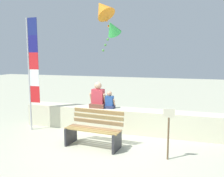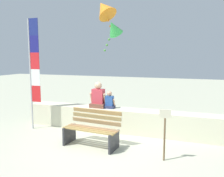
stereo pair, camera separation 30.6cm
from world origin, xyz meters
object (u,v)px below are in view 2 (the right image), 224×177
flag_banner (33,67)px  kite_green (113,28)px  park_bench (92,130)px  person_child (110,102)px  sign_post (165,130)px  kite_orange (104,9)px  person_adult (98,97)px

flag_banner → kite_green: kite_green is taller
park_bench → flag_banner: flag_banner is taller
park_bench → kite_green: bearing=96.3°
flag_banner → kite_green: size_ratio=3.10×
person_child → sign_post: bearing=-40.7°
person_child → park_bench: bearing=-88.5°
park_bench → kite_green: size_ratio=1.33×
kite_green → flag_banner: bearing=-140.9°
park_bench → kite_orange: kite_orange is taller
flag_banner → kite_orange: size_ratio=2.84×
kite_orange → kite_green: bearing=-17.1°
flag_banner → sign_post: flag_banner is taller
person_child → kite_orange: 3.17m
person_adult → person_child: person_adult is taller
kite_green → person_adult: bearing=-99.0°
park_bench → person_child: (-0.04, 1.34, 0.48)m
person_adult → kite_orange: (-0.22, 1.07, 2.82)m
kite_orange → kite_green: size_ratio=1.09×
person_child → sign_post: size_ratio=0.46×
person_adult → flag_banner: size_ratio=0.24×
flag_banner → kite_orange: kite_orange is taller
park_bench → kite_orange: 4.22m
person_adult → person_child: (0.37, 0.00, -0.10)m
person_child → kite_orange: size_ratio=0.44×
park_bench → sign_post: sign_post is taller
kite_orange → sign_post: 4.79m
person_child → kite_green: bearing=102.7°
park_bench → person_child: bearing=91.5°
person_child → kite_orange: (-0.59, 1.07, 2.93)m
park_bench → kite_green: kite_green is taller
person_adult → kite_green: size_ratio=0.73×
flag_banner → person_adult: bearing=19.8°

